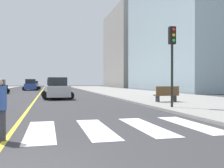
{
  "coord_description": "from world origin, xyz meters",
  "views": [
    {
      "loc": [
        1.15,
        -4.61,
        1.6
      ],
      "look_at": [
        11.14,
        35.85,
        1.23
      ],
      "focal_mm": 41.25,
      "sensor_mm": 36.0,
      "label": 1
    }
  ],
  "objects": [
    {
      "name": "traffic_light_near_corner",
      "position": [
        8.0,
        8.82,
        3.39
      ],
      "size": [
        0.36,
        0.41,
        4.59
      ],
      "rotation": [
        0.0,
        0.0,
        3.14
      ],
      "color": "black",
      "rests_on": "sidewalk_kerb_east"
    },
    {
      "name": "car_blue_fourth",
      "position": [
        -2.06,
        45.28,
        0.97
      ],
      "size": [
        2.95,
        4.68,
        2.08
      ],
      "rotation": [
        0.0,
        0.0,
        0.02
      ],
      "color": "#2D479E",
      "rests_on": "ground"
    },
    {
      "name": "parking_garage_concrete",
      "position": [
        28.18,
        68.37,
        11.24
      ],
      "size": [
        18.0,
        24.0,
        22.48
      ],
      "primitive_type": "cube",
      "color": "gray",
      "rests_on": "ground"
    },
    {
      "name": "park_bench",
      "position": [
        9.43,
        12.45,
        0.69
      ],
      "size": [
        1.81,
        0.61,
        1.12
      ],
      "rotation": [
        0.0,
        0.0,
        1.6
      ],
      "color": "brown",
      "rests_on": "sidewalk_kerb_east"
    },
    {
      "name": "lane_divider_paint",
      "position": [
        0.0,
        40.0,
        0.01
      ],
      "size": [
        0.16,
        80.0,
        0.01
      ],
      "primitive_type": "cube",
      "color": "yellow",
      "rests_on": "ground"
    },
    {
      "name": "car_silver_fifth",
      "position": [
        1.91,
        19.93,
        0.94
      ],
      "size": [
        2.93,
        4.56,
        2.0
      ],
      "rotation": [
        0.0,
        0.0,
        3.19
      ],
      "color": "#B7B7BC",
      "rests_on": "ground"
    },
    {
      "name": "car_white_second",
      "position": [
        -1.74,
        51.18,
        0.83
      ],
      "size": [
        2.54,
        4.02,
        1.78
      ],
      "rotation": [
        0.0,
        0.0,
        -0.02
      ],
      "color": "silver",
      "rests_on": "ground"
    },
    {
      "name": "crosswalk_paint",
      "position": [
        0.0,
        4.0,
        0.01
      ],
      "size": [
        13.5,
        4.0,
        0.01
      ],
      "color": "silver",
      "rests_on": "ground"
    },
    {
      "name": "sidewalk_kerb_east",
      "position": [
        12.2,
        20.0,
        0.07
      ],
      "size": [
        10.0,
        120.0,
        0.15
      ],
      "primitive_type": "cube",
      "color": "gray",
      "rests_on": "ground"
    }
  ]
}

